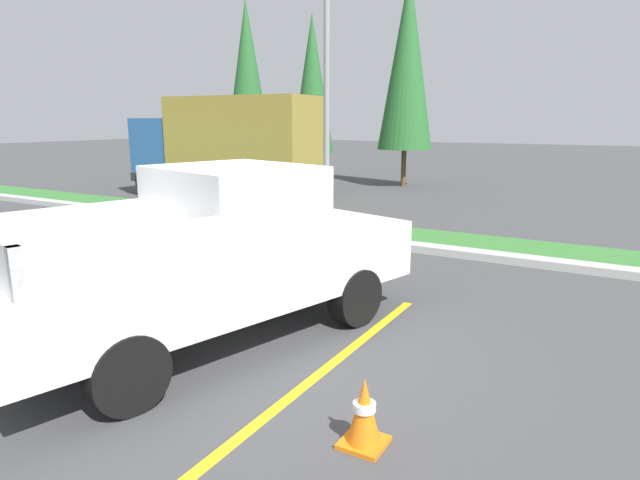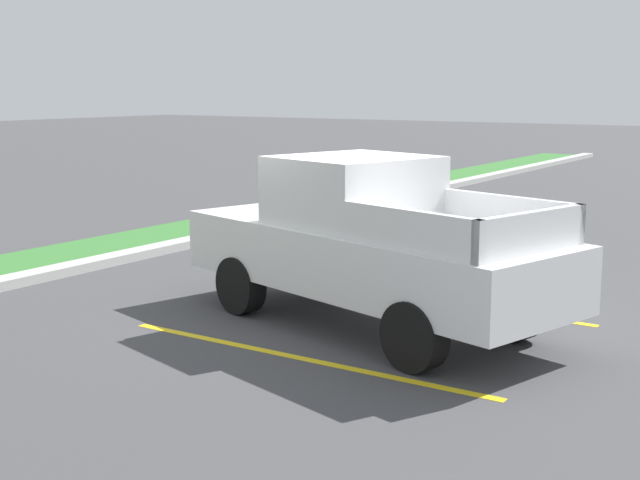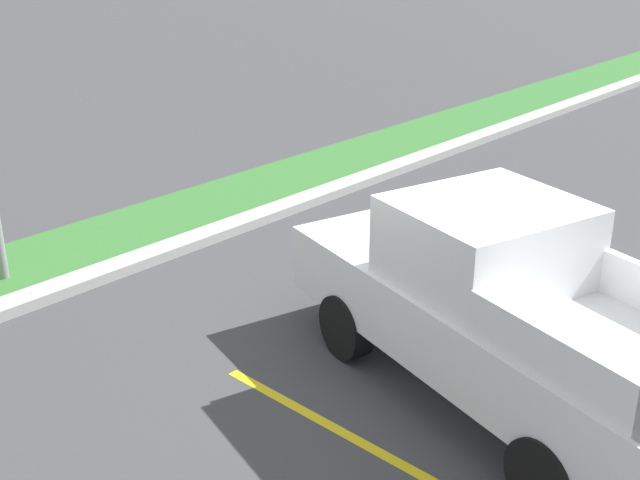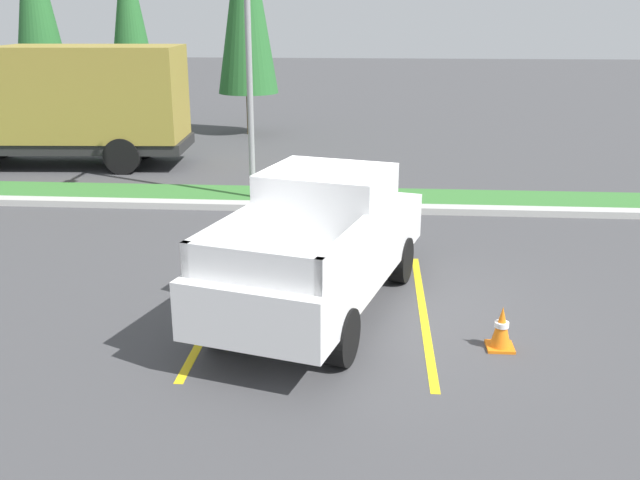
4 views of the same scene
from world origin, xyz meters
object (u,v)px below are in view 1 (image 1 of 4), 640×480
Objects in this scene: cypress_tree_left_inner at (312,84)px; cypress_tree_center at (407,61)px; cargo_truck_distant at (229,144)px; traffic_cone at (364,413)px; street_light at (323,65)px; cypress_tree_leftmost at (247,75)px; pickup_truck_main at (220,256)px.

cypress_tree_center is at bearing 4.58° from cypress_tree_left_inner.
traffic_cone is (10.41, -11.05, -1.56)m from cargo_truck_distant.
cypress_tree_leftmost is (-9.06, 9.02, 0.78)m from street_light.
street_light is 9.79m from cypress_tree_center.
street_light is 0.84× the size of cypress_tree_leftmost.
cypress_tree_center is at bearing 103.62° from pickup_truck_main.
cypress_tree_center reaches higher than traffic_cone.
traffic_cone is (6.33, -17.01, -4.59)m from cypress_tree_center.
cypress_tree_center is (4.08, 5.96, 3.04)m from cargo_truck_distant.
traffic_cone is at bearing -57.97° from cypress_tree_left_inner.
street_light is at bearing 108.85° from pickup_truck_main.
pickup_truck_main is 2.85m from traffic_cone.
traffic_cone is at bearing -69.60° from cypress_tree_center.
street_light reaches higher than pickup_truck_main.
street_light is (-2.14, 6.25, 2.80)m from pickup_truck_main.
cypress_tree_left_inner is at bearing 90.30° from cargo_truck_distant.
cypress_tree_left_inner is at bearing 117.13° from pickup_truck_main.
cypress_tree_center is at bearing 55.63° from cargo_truck_distant.
street_light reaches higher than traffic_cone.
cypress_tree_center is at bearing 110.40° from traffic_cone.
traffic_cone is at bearing -50.24° from cypress_tree_leftmost.
cypress_tree_leftmost is (-3.27, 5.40, 2.77)m from cargo_truck_distant.
cypress_tree_leftmost is at bearing 126.24° from pickup_truck_main.
cypress_tree_leftmost is at bearing 129.76° from traffic_cone.
cypress_tree_left_inner is 4.19m from cypress_tree_center.
cargo_truck_distant is 11.55× the size of traffic_cone.
cypress_tree_left_inner is (-7.95, 15.51, 3.08)m from pickup_truck_main.
cypress_tree_leftmost is 21.82m from traffic_cone.
cypress_tree_leftmost is at bearing -175.59° from cypress_tree_center.
cypress_tree_left_inner is at bearing 4.21° from cypress_tree_leftmost.
cypress_tree_left_inner is at bearing 122.03° from traffic_cone.
cypress_tree_center is (-3.84, 15.84, 3.84)m from pickup_truck_main.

